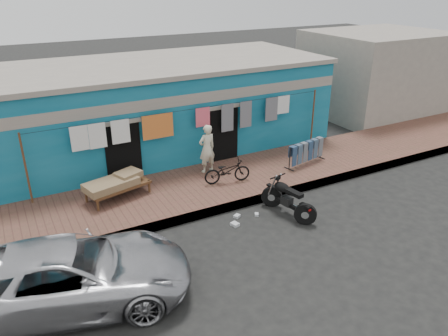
# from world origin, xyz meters

# --- Properties ---
(ground) EXTENTS (80.00, 80.00, 0.00)m
(ground) POSITION_xyz_m (0.00, 0.00, 0.00)
(ground) COLOR black
(ground) RESTS_ON ground
(sidewalk) EXTENTS (28.00, 3.00, 0.25)m
(sidewalk) POSITION_xyz_m (0.00, 3.00, 0.12)
(sidewalk) COLOR brown
(sidewalk) RESTS_ON ground
(curb) EXTENTS (28.00, 0.10, 0.25)m
(curb) POSITION_xyz_m (0.00, 1.55, 0.12)
(curb) COLOR gray
(curb) RESTS_ON ground
(building) EXTENTS (12.20, 5.20, 3.36)m
(building) POSITION_xyz_m (-0.00, 6.99, 1.69)
(building) COLOR #0E6080
(building) RESTS_ON ground
(neighbor_right) EXTENTS (6.00, 5.00, 3.80)m
(neighbor_right) POSITION_xyz_m (11.00, 7.00, 1.90)
(neighbor_right) COLOR #9E9384
(neighbor_right) RESTS_ON ground
(clothesline) EXTENTS (10.06, 0.06, 2.10)m
(clothesline) POSITION_xyz_m (-0.03, 4.25, 1.81)
(clothesline) COLOR brown
(clothesline) RESTS_ON sidewalk
(car) EXTENTS (5.40, 3.43, 1.41)m
(car) POSITION_xyz_m (-4.76, -0.26, 0.70)
(car) COLOR silver
(car) RESTS_ON ground
(seated_person) EXTENTS (0.62, 0.45, 1.61)m
(seated_person) POSITION_xyz_m (0.35, 3.81, 1.06)
(seated_person) COLOR beige
(seated_person) RESTS_ON sidewalk
(bicycle) EXTENTS (1.52, 0.78, 0.94)m
(bicycle) POSITION_xyz_m (0.53, 2.78, 0.72)
(bicycle) COLOR black
(bicycle) RESTS_ON sidewalk
(motorcycle) EXTENTS (1.14, 1.82, 1.05)m
(motorcycle) POSITION_xyz_m (1.26, 0.57, 0.53)
(motorcycle) COLOR black
(motorcycle) RESTS_ON ground
(charpoy) EXTENTS (2.33, 1.82, 0.64)m
(charpoy) POSITION_xyz_m (-2.73, 3.41, 0.57)
(charpoy) COLOR brown
(charpoy) RESTS_ON sidewalk
(jeans_rack) EXTENTS (1.83, 0.99, 0.82)m
(jeans_rack) POSITION_xyz_m (3.61, 2.81, 0.66)
(jeans_rack) COLOR black
(jeans_rack) RESTS_ON sidewalk
(litter_a) EXTENTS (0.21, 0.20, 0.08)m
(litter_a) POSITION_xyz_m (-0.07, 1.12, 0.04)
(litter_a) COLOR silver
(litter_a) RESTS_ON ground
(litter_b) EXTENTS (0.16, 0.17, 0.07)m
(litter_b) POSITION_xyz_m (0.47, 0.94, 0.03)
(litter_b) COLOR silver
(litter_b) RESTS_ON ground
(litter_c) EXTENTS (0.22, 0.25, 0.08)m
(litter_c) POSITION_xyz_m (-0.33, 0.76, 0.04)
(litter_c) COLOR silver
(litter_c) RESTS_ON ground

